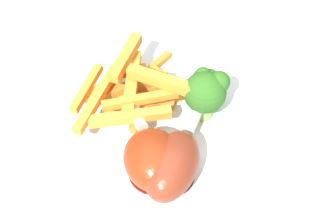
{
  "coord_description": "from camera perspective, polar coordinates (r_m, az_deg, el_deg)",
  "views": [
    {
      "loc": [
        0.17,
        -0.25,
        1.1
      ],
      "look_at": [
        0.07,
        0.02,
        0.76
      ],
      "focal_mm": 47.17,
      "sensor_mm": 36.0,
      "label": 1
    }
  ],
  "objects": [
    {
      "name": "dinner_plate",
      "position": [
        0.46,
        0.0,
        -2.03
      ],
      "size": [
        0.28,
        0.28,
        0.01
      ],
      "primitive_type": "cylinder",
      "color": "silver",
      "rests_on": "dining_table"
    },
    {
      "name": "carrot_fries_pile",
      "position": [
        0.47,
        -4.64,
        3.09
      ],
      "size": [
        0.11,
        0.16,
        0.05
      ],
      "color": "orange",
      "rests_on": "dinner_plate"
    },
    {
      "name": "chicken_drumstick_near",
      "position": [
        0.41,
        -1.99,
        -5.8
      ],
      "size": [
        0.1,
        0.1,
        0.04
      ],
      "color": "#631A0A",
      "rests_on": "dinner_plate"
    },
    {
      "name": "broccoli_floret_front",
      "position": [
        0.45,
        5.01,
        2.98
      ],
      "size": [
        0.04,
        0.05,
        0.06
      ],
      "color": "#8ABA5B",
      "rests_on": "dinner_plate"
    },
    {
      "name": "chicken_drumstick_far",
      "position": [
        0.41,
        0.86,
        -6.28
      ],
      "size": [
        0.05,
        0.13,
        0.04
      ],
      "color": "#561B10",
      "rests_on": "dinner_plate"
    },
    {
      "name": "dining_table",
      "position": [
        0.56,
        -7.5,
        -7.48
      ],
      "size": [
        1.11,
        0.89,
        0.72
      ],
      "color": "#B7B7BC",
      "rests_on": "ground_plane"
    }
  ]
}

